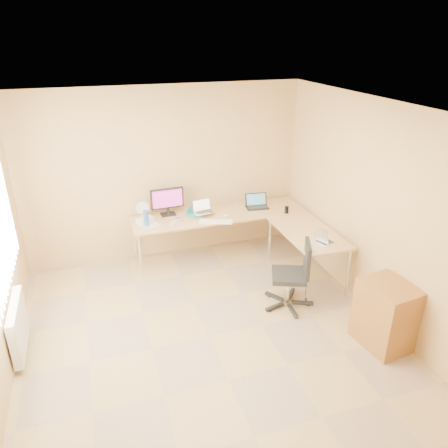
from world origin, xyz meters
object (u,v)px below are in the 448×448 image
object	(u,v)px
desk_main	(220,235)
mug	(173,225)
desk_return	(306,255)
laptop_black	(257,201)
keyboard	(216,222)
water_bottle	(146,218)
laptop_center	(203,207)
cabinet	(385,317)
desk_fan	(143,210)
laptop_return	(325,236)
monitor	(167,202)
office_chair	(289,271)

from	to	relation	value
desk_main	mug	bearing A→B (deg)	-160.63
desk_return	laptop_black	xyz separation A→B (m)	(-0.34, 1.04, 0.47)
keyboard	water_bottle	size ratio (longest dim) A/B	2.00
laptop_center	mug	xyz separation A→B (m)	(-0.52, -0.27, -0.11)
desk_return	cabinet	distance (m)	1.57
mug	laptop_center	bearing A→B (deg)	26.83
cabinet	desk_fan	bearing A→B (deg)	121.88
desk_return	laptop_return	xyz separation A→B (m)	(0.04, -0.36, 0.46)
laptop_center	water_bottle	size ratio (longest dim) A/B	1.23
keyboard	laptop_return	xyz separation A→B (m)	(1.17, -1.07, 0.09)
monitor	office_chair	bearing A→B (deg)	-57.94
laptop_return	monitor	bearing A→B (deg)	27.48
water_bottle	office_chair	xyz separation A→B (m)	(1.56, -1.43, -0.35)
desk_return	laptop_center	size ratio (longest dim) A/B	4.42
desk_main	water_bottle	bearing A→B (deg)	-174.38
desk_return	laptop_center	world-z (taller)	laptop_center
desk_return	cabinet	xyz separation A→B (m)	(0.15, -1.56, -0.01)
keyboard	office_chair	world-z (taller)	office_chair
laptop_center	office_chair	size ratio (longest dim) A/B	0.32
desk_main	laptop_center	bearing A→B (deg)	-178.05
keyboard	office_chair	bearing A→B (deg)	-44.11
desk_fan	cabinet	bearing A→B (deg)	-39.52
mug	desk_fan	size ratio (longest dim) A/B	0.35
office_chair	laptop_black	bearing A→B (deg)	105.36
mug	cabinet	xyz separation A→B (m)	(1.90, -2.29, -0.41)
desk_fan	mug	bearing A→B (deg)	-42.39
laptop_center	keyboard	distance (m)	0.34
mug	water_bottle	world-z (taller)	water_bottle
mug	cabinet	bearing A→B (deg)	-50.28
desk_fan	monitor	bearing A→B (deg)	11.33
monitor	mug	size ratio (longest dim) A/B	5.79
desk_main	laptop_black	bearing A→B (deg)	3.29
desk_fan	office_chair	xyz separation A→B (m)	(1.56, -1.74, -0.35)
laptop_black	office_chair	xyz separation A→B (m)	(-0.20, -1.58, -0.34)
desk_return	keyboard	distance (m)	1.38
mug	office_chair	bearing A→B (deg)	-46.44
office_chair	laptop_center	bearing A→B (deg)	136.66
water_bottle	laptop_return	bearing A→B (deg)	-30.32
desk_return	monitor	bearing A→B (deg)	145.22
laptop_black	office_chair	size ratio (longest dim) A/B	0.37
laptop_return	water_bottle	bearing A→B (deg)	38.64
monitor	office_chair	distance (m)	2.15
desk_return	office_chair	bearing A→B (deg)	-135.00
cabinet	desk_return	bearing A→B (deg)	88.20
laptop_center	monitor	bearing A→B (deg)	149.34
mug	desk_main	bearing A→B (deg)	19.37
desk_fan	laptop_center	bearing A→B (deg)	-2.13
monitor	office_chair	xyz separation A→B (m)	(1.18, -1.74, -0.44)
desk_main	cabinet	size ratio (longest dim) A/B	3.27
mug	cabinet	size ratio (longest dim) A/B	0.11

